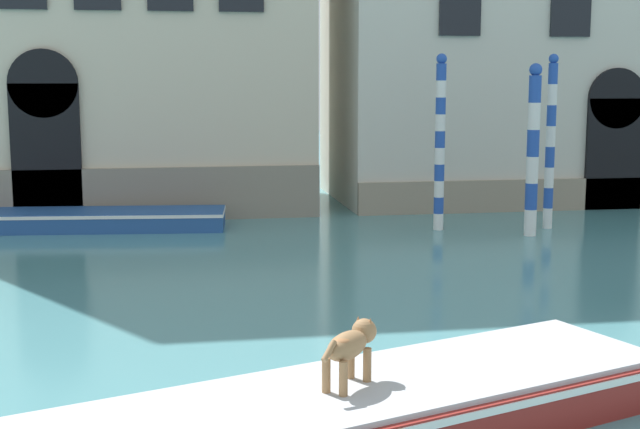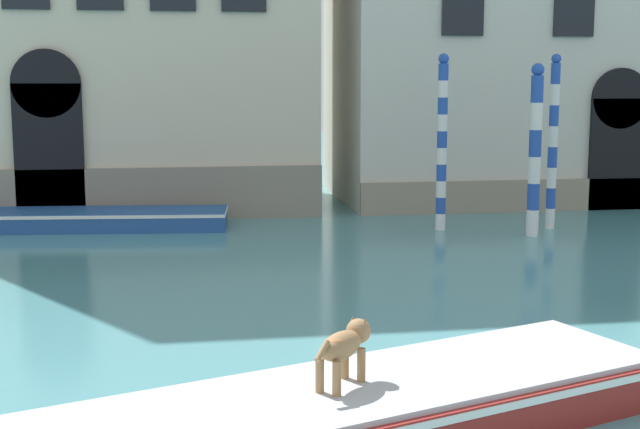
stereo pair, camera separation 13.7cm
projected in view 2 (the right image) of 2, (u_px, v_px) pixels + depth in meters
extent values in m
cube|color=gray|center=(107.00, 195.00, 22.59)|extent=(11.02, 0.16, 1.37)
cube|color=black|center=(49.00, 154.00, 22.20)|extent=(1.69, 0.14, 3.50)
cylinder|color=black|center=(46.00, 83.00, 21.93)|extent=(1.69, 0.14, 1.69)
cube|color=gray|center=(566.00, 195.00, 24.55)|extent=(11.60, 0.16, 0.88)
cube|color=black|center=(618.00, 154.00, 24.60)|extent=(1.66, 0.14, 3.07)
cylinder|color=black|center=(621.00, 98.00, 24.36)|extent=(1.66, 0.14, 1.66)
cube|color=maroon|center=(303.00, 425.00, 8.80)|extent=(8.62, 4.65, 0.49)
cube|color=white|center=(303.00, 407.00, 8.77)|extent=(8.66, 4.69, 0.08)
cube|color=#B2B7BC|center=(303.00, 398.00, 8.76)|extent=(8.33, 4.42, 0.06)
cylinder|color=#997047|center=(345.00, 362.00, 9.23)|extent=(0.09, 0.09, 0.35)
cylinder|color=#997047|center=(361.00, 365.00, 9.13)|extent=(0.09, 0.09, 0.35)
cylinder|color=#997047|center=(320.00, 375.00, 8.81)|extent=(0.09, 0.09, 0.35)
cylinder|color=#997047|center=(337.00, 379.00, 8.71)|extent=(0.09, 0.09, 0.35)
ellipsoid|color=#997047|center=(341.00, 346.00, 8.93)|extent=(0.64, 0.68, 0.28)
ellipsoid|color=#AD7042|center=(336.00, 341.00, 8.83)|extent=(0.34, 0.35, 0.10)
sphere|color=#997047|center=(358.00, 331.00, 9.22)|extent=(0.26, 0.26, 0.26)
cone|color=#AD7042|center=(352.00, 321.00, 9.24)|extent=(0.08, 0.08, 0.10)
cone|color=#AD7042|center=(365.00, 323.00, 9.17)|extent=(0.08, 0.08, 0.10)
cylinder|color=#997047|center=(322.00, 351.00, 8.62)|extent=(0.20, 0.22, 0.19)
cube|color=#234C8C|center=(97.00, 220.00, 21.60)|extent=(6.36, 2.12, 0.46)
cube|color=white|center=(97.00, 213.00, 21.58)|extent=(6.40, 2.15, 0.08)
cube|color=#B2B7BC|center=(97.00, 220.00, 21.61)|extent=(3.53, 1.47, 0.42)
cylinder|color=white|center=(440.00, 222.00, 21.48)|extent=(0.24, 0.24, 0.40)
cylinder|color=#234CAD|center=(441.00, 205.00, 21.42)|extent=(0.24, 0.24, 0.40)
cylinder|color=white|center=(441.00, 189.00, 21.36)|extent=(0.24, 0.24, 0.40)
cylinder|color=#234CAD|center=(441.00, 173.00, 21.30)|extent=(0.24, 0.24, 0.40)
cylinder|color=white|center=(442.00, 156.00, 21.24)|extent=(0.24, 0.24, 0.40)
cylinder|color=#234CAD|center=(442.00, 139.00, 21.18)|extent=(0.24, 0.24, 0.40)
cylinder|color=white|center=(442.00, 123.00, 21.12)|extent=(0.24, 0.24, 0.40)
cylinder|color=#234CAD|center=(443.00, 106.00, 21.06)|extent=(0.24, 0.24, 0.40)
cylinder|color=white|center=(443.00, 89.00, 21.00)|extent=(0.24, 0.24, 0.40)
cylinder|color=#234CAD|center=(443.00, 72.00, 20.94)|extent=(0.24, 0.24, 0.40)
sphere|color=#234CAD|center=(444.00, 59.00, 20.89)|extent=(0.25, 0.25, 0.25)
cylinder|color=white|center=(532.00, 223.00, 20.63)|extent=(0.28, 0.28, 0.62)
cylinder|color=#234CAD|center=(533.00, 197.00, 20.54)|extent=(0.28, 0.28, 0.62)
cylinder|color=white|center=(534.00, 170.00, 20.45)|extent=(0.28, 0.28, 0.62)
cylinder|color=#234CAD|center=(535.00, 143.00, 20.35)|extent=(0.28, 0.28, 0.62)
cylinder|color=white|center=(536.00, 116.00, 20.26)|extent=(0.28, 0.28, 0.62)
cylinder|color=#234CAD|center=(537.00, 89.00, 20.16)|extent=(0.28, 0.28, 0.62)
sphere|color=#234CAD|center=(538.00, 70.00, 20.10)|extent=(0.29, 0.29, 0.29)
cylinder|color=white|center=(550.00, 218.00, 21.66)|extent=(0.22, 0.22, 0.50)
cylinder|color=#234CAD|center=(551.00, 198.00, 21.59)|extent=(0.22, 0.22, 0.50)
cylinder|color=white|center=(552.00, 178.00, 21.51)|extent=(0.22, 0.22, 0.50)
cylinder|color=#234CAD|center=(552.00, 157.00, 21.43)|extent=(0.22, 0.22, 0.50)
cylinder|color=white|center=(553.00, 137.00, 21.36)|extent=(0.22, 0.22, 0.50)
cylinder|color=#234CAD|center=(554.00, 116.00, 21.28)|extent=(0.22, 0.22, 0.50)
cylinder|color=white|center=(555.00, 95.00, 21.21)|extent=(0.22, 0.22, 0.50)
cylinder|color=#234CAD|center=(556.00, 74.00, 21.13)|extent=(0.22, 0.22, 0.50)
sphere|color=#234CAD|center=(556.00, 59.00, 21.08)|extent=(0.23, 0.23, 0.23)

